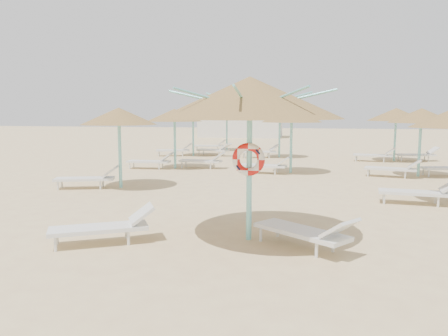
# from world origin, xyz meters

# --- Properties ---
(ground) EXTENTS (120.00, 120.00, 0.00)m
(ground) POSITION_xyz_m (0.00, 0.00, 0.00)
(ground) COLOR #D2B880
(ground) RESTS_ON ground
(main_palapa) EXTENTS (3.56, 3.56, 3.19)m
(main_palapa) POSITION_xyz_m (0.41, -0.12, 2.78)
(main_palapa) COLOR #7AD3D2
(main_palapa) RESTS_ON ground
(lounger_main_a) EXTENTS (2.00, 1.49, 0.72)m
(lounger_main_a) POSITION_xyz_m (-2.23, -0.98, 0.34)
(lounger_main_a) COLOR silver
(lounger_main_a) RESTS_ON ground
(lounger_main_b) EXTENTS (1.98, 1.67, 0.73)m
(lounger_main_b) POSITION_xyz_m (1.56, -0.54, 0.35)
(lounger_main_b) COLOR silver
(lounger_main_b) RESTS_ON ground
(palapa_field) EXTENTS (19.01, 17.60, 2.72)m
(palapa_field) POSITION_xyz_m (1.74, 10.99, 2.29)
(palapa_field) COLOR #7AD3D2
(palapa_field) RESTS_ON ground
(service_hut) EXTENTS (8.40, 4.40, 3.25)m
(service_hut) POSITION_xyz_m (-6.00, 35.00, 1.64)
(service_hut) COLOR silver
(service_hut) RESTS_ON ground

